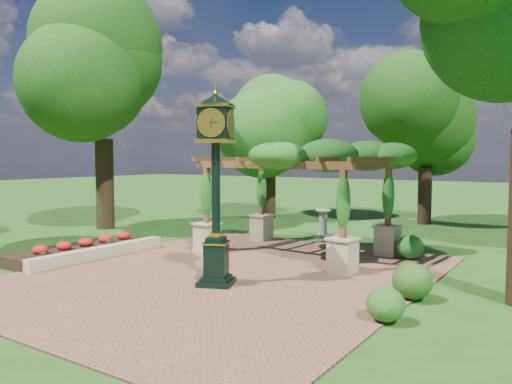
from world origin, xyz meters
The scene contains 13 objects.
ground centered at (0.00, 0.00, 0.00)m, with size 120.00×120.00×0.00m, color #1E4714.
brick_plaza centered at (0.00, 1.00, 0.02)m, with size 10.00×12.00×0.04m, color brown.
border_wall centered at (-4.60, 0.50, 0.20)m, with size 0.35×5.00×0.40m, color #C6B793.
flower_bed centered at (-5.50, 0.50, 0.18)m, with size 1.50×5.00×0.36m, color red.
pedestal_clock centered at (0.50, -0.05, 2.88)m, with size 1.24×1.24×4.82m.
pergola centered at (0.15, 4.63, 3.08)m, with size 6.20×4.14×3.75m.
sundial centered at (-0.61, 8.28, 0.50)m, with size 0.73×0.73×1.14m.
shrub_front centered at (4.98, -0.44, 0.38)m, with size 0.75×0.75×0.67m, color #255B1A.
shrub_mid centered at (4.95, 1.41, 0.45)m, with size 0.90×0.90×0.81m, color #214C15.
shrub_back centered at (3.60, 5.80, 0.42)m, with size 0.85×0.85×0.77m, color #23631C.
tree_west_near centered at (-9.99, 5.18, 7.17)m, with size 5.31×5.31×10.44m.
tree_west_far centered at (-5.82, 12.57, 4.76)m, with size 4.23×4.23×6.92m.
tree_north centered at (1.65, 14.71, 4.81)m, with size 4.47×4.47×7.00m.
Camera 1 is at (8.15, -9.73, 3.23)m, focal length 35.00 mm.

